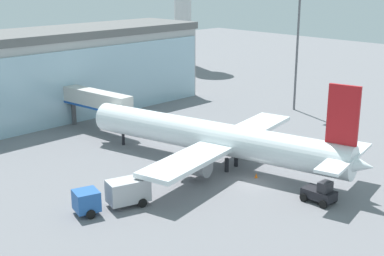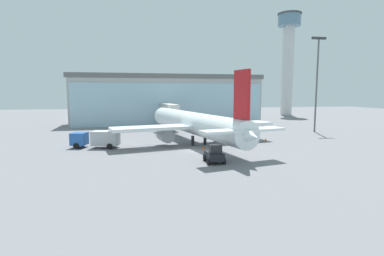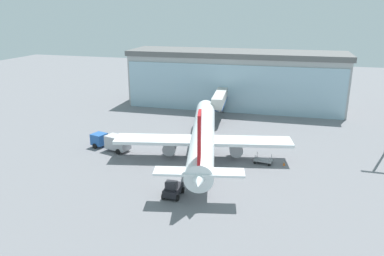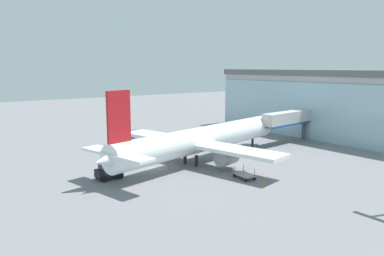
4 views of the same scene
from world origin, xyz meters
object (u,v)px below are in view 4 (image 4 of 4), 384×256
object	(u,v)px
jet_bridge	(289,119)
baggage_cart	(244,175)
airplane	(200,140)
catering_truck	(141,138)
pushback_tug	(108,171)
safety_cone_nose	(168,167)
safety_cone_wingtip	(263,183)

from	to	relation	value
jet_bridge	baggage_cart	distance (m)	25.58
airplane	baggage_cart	world-z (taller)	airplane
catering_truck	pushback_tug	xyz separation A→B (m)	(15.43, -12.80, -0.49)
airplane	safety_cone_nose	bearing A→B (deg)	170.77
jet_bridge	safety_cone_wingtip	world-z (taller)	jet_bridge
airplane	safety_cone_wingtip	distance (m)	13.26
baggage_cart	pushback_tug	bearing A→B (deg)	60.78
pushback_tug	safety_cone_wingtip	bearing A→B (deg)	-42.96
jet_bridge	pushback_tug	size ratio (longest dim) A/B	4.25
airplane	safety_cone_wingtip	size ratio (longest dim) A/B	66.64
safety_cone_wingtip	pushback_tug	bearing A→B (deg)	-132.64
airplane	safety_cone_nose	size ratio (longest dim) A/B	66.64
jet_bridge	catering_truck	size ratio (longest dim) A/B	1.79
airplane	pushback_tug	xyz separation A→B (m)	(-0.16, -14.29, -2.40)
jet_bridge	catering_truck	xyz separation A→B (m)	(-13.52, -23.62, -3.01)
baggage_cart	safety_cone_nose	world-z (taller)	baggage_cart
jet_bridge	airplane	bearing A→B (deg)	179.06
catering_truck	baggage_cart	bearing A→B (deg)	-162.72
baggage_cart	safety_cone_wingtip	world-z (taller)	baggage_cart
baggage_cart	pushback_tug	size ratio (longest dim) A/B	0.92
airplane	catering_truck	distance (m)	15.77
jet_bridge	pushback_tug	distance (m)	36.63
airplane	baggage_cart	distance (m)	10.13
safety_cone_nose	safety_cone_wingtip	size ratio (longest dim) A/B	1.00
pushback_tug	catering_truck	bearing A→B (deg)	50.00
baggage_cart	safety_cone_nose	xyz separation A→B (m)	(-9.34, -5.51, -0.23)
baggage_cart	safety_cone_nose	distance (m)	10.84
jet_bridge	pushback_tug	xyz separation A→B (m)	(1.90, -36.41, -3.50)
jet_bridge	airplane	distance (m)	22.24
safety_cone_nose	safety_cone_wingtip	bearing A→B (deg)	24.17
baggage_cart	safety_cone_wingtip	bearing A→B (deg)	-172.16
pushback_tug	safety_cone_wingtip	distance (m)	19.28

